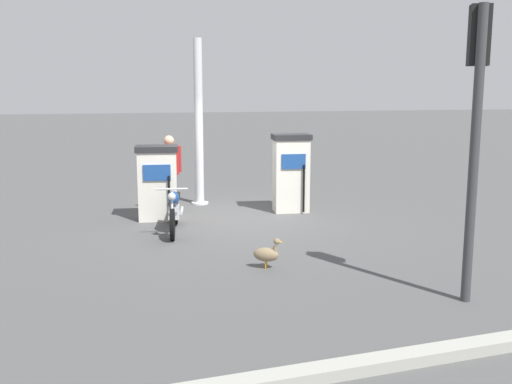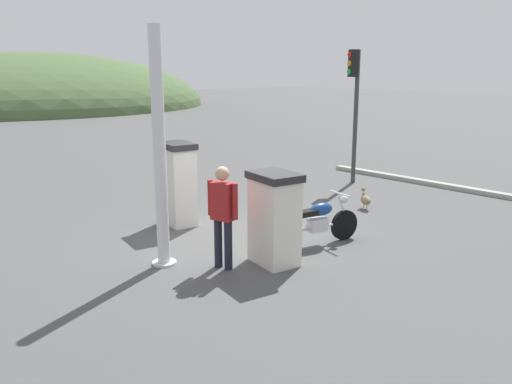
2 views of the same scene
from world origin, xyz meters
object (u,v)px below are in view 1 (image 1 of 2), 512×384
object	(u,v)px
wandering_duck	(267,254)
motorcycle_near_pump	(174,209)
roadside_traffic_light	(476,102)
fuel_pump_near	(158,182)
fuel_pump_far	(291,173)
attendant_person	(170,168)
canopy_support_pole	(199,126)

from	to	relation	value
wandering_duck	motorcycle_near_pump	bearing A→B (deg)	-159.84
motorcycle_near_pump	roadside_traffic_light	distance (m)	5.94
fuel_pump_near	wandering_duck	xyz separation A→B (m)	(3.90, 1.15, -0.55)
motorcycle_near_pump	fuel_pump_near	bearing A→B (deg)	-172.37
fuel_pump_near	roadside_traffic_light	bearing A→B (deg)	28.70
wandering_duck	roadside_traffic_light	world-z (taller)	roadside_traffic_light
roadside_traffic_light	motorcycle_near_pump	bearing A→B (deg)	-146.85
fuel_pump_near	fuel_pump_far	world-z (taller)	fuel_pump_far
attendant_person	canopy_support_pole	distance (m)	1.33
fuel_pump_near	attendant_person	distance (m)	0.88
fuel_pump_far	roadside_traffic_light	xyz separation A→B (m)	(5.85, 0.29, 1.63)
fuel_pump_near	canopy_support_pole	world-z (taller)	canopy_support_pole
fuel_pump_near	fuel_pump_far	distance (m)	2.91
fuel_pump_far	motorcycle_near_pump	world-z (taller)	fuel_pump_far
wandering_duck	canopy_support_pole	size ratio (longest dim) A/B	0.12
roadside_traffic_light	canopy_support_pole	bearing A→B (deg)	-164.19
attendant_person	wandering_duck	xyz separation A→B (m)	(4.68, 0.79, -0.74)
fuel_pump_near	motorcycle_near_pump	size ratio (longest dim) A/B	0.81
roadside_traffic_light	canopy_support_pole	size ratio (longest dim) A/B	0.96
motorcycle_near_pump	attendant_person	xyz separation A→B (m)	(-1.97, 0.20, 0.52)
fuel_pump_far	wandering_duck	xyz separation A→B (m)	(3.90, -1.76, -0.64)
roadside_traffic_light	attendant_person	bearing A→B (deg)	-156.80
motorcycle_near_pump	roadside_traffic_light	xyz separation A→B (m)	(4.66, 3.05, 2.06)
motorcycle_near_pump	roadside_traffic_light	bearing A→B (deg)	33.15
motorcycle_near_pump	wandering_duck	world-z (taller)	motorcycle_near_pump
fuel_pump_near	wandering_duck	bearing A→B (deg)	16.48
wandering_duck	roadside_traffic_light	bearing A→B (deg)	46.35
fuel_pump_far	attendant_person	xyz separation A→B (m)	(-0.78, -2.55, 0.10)
fuel_pump_near	attendant_person	size ratio (longest dim) A/B	0.91
fuel_pump_near	wandering_duck	size ratio (longest dim) A/B	3.24
roadside_traffic_light	canopy_support_pole	xyz separation A→B (m)	(-7.28, -2.06, -0.67)
fuel_pump_far	canopy_support_pole	size ratio (longest dim) A/B	0.45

